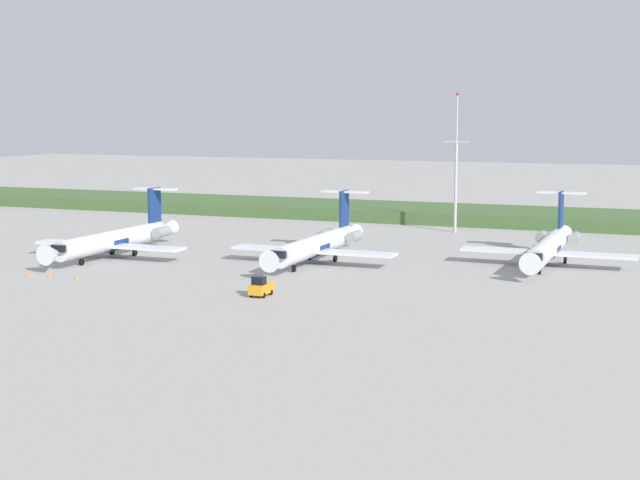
# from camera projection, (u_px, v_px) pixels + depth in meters

# --- Properties ---
(ground_plane) EXTENTS (500.00, 500.00, 0.00)m
(ground_plane) POSITION_uv_depth(u_px,v_px,m) (362.00, 245.00, 143.60)
(ground_plane) COLOR #9E9B96
(grass_berm) EXTENTS (320.00, 20.00, 2.37)m
(grass_berm) POSITION_uv_depth(u_px,v_px,m) (427.00, 213.00, 178.53)
(grass_berm) COLOR #426033
(grass_berm) RESTS_ON ground
(regional_jet_nearest) EXTENTS (22.81, 31.00, 9.00)m
(regional_jet_nearest) POSITION_uv_depth(u_px,v_px,m) (116.00, 239.00, 131.81)
(regional_jet_nearest) COLOR silver
(regional_jet_nearest) RESTS_ON ground
(regional_jet_second) EXTENTS (22.81, 31.00, 9.00)m
(regional_jet_second) POSITION_uv_depth(u_px,v_px,m) (317.00, 244.00, 126.68)
(regional_jet_second) COLOR silver
(regional_jet_second) RESTS_ON ground
(regional_jet_third) EXTENTS (22.81, 31.00, 9.00)m
(regional_jet_third) POSITION_uv_depth(u_px,v_px,m) (549.00, 246.00, 124.88)
(regional_jet_third) COLOR silver
(regional_jet_third) RESTS_ON ground
(antenna_mast) EXTENTS (4.40, 0.50, 23.48)m
(antenna_mast) POSITION_uv_depth(u_px,v_px,m) (456.00, 175.00, 157.81)
(antenna_mast) COLOR #B2B2B7
(antenna_mast) RESTS_ON ground
(baggage_tug) EXTENTS (1.72, 3.20, 2.30)m
(baggage_tug) POSITION_uv_depth(u_px,v_px,m) (261.00, 287.00, 103.69)
(baggage_tug) COLOR orange
(baggage_tug) RESTS_ON ground
(safety_cone_front_marker) EXTENTS (0.44, 0.44, 0.55)m
(safety_cone_front_marker) POSITION_uv_depth(u_px,v_px,m) (28.00, 273.00, 116.90)
(safety_cone_front_marker) COLOR orange
(safety_cone_front_marker) RESTS_ON ground
(safety_cone_mid_marker) EXTENTS (0.44, 0.44, 0.55)m
(safety_cone_mid_marker) POSITION_uv_depth(u_px,v_px,m) (49.00, 275.00, 115.71)
(safety_cone_mid_marker) COLOR orange
(safety_cone_mid_marker) RESTS_ON ground
(safety_cone_rear_marker) EXTENTS (0.44, 0.44, 0.55)m
(safety_cone_rear_marker) POSITION_uv_depth(u_px,v_px,m) (77.00, 277.00, 114.02)
(safety_cone_rear_marker) COLOR orange
(safety_cone_rear_marker) RESTS_ON ground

